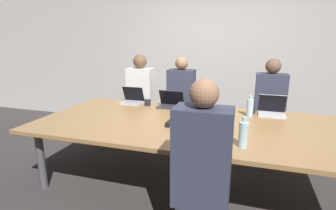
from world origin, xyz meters
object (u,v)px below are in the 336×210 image
object	(u,v)px
laptop_far_midleft	(171,102)
cup_far_right	(252,110)
laptop_far_left	(133,98)
cup_far_left	(148,103)
bottle_far_right	(250,107)
laptop_near_midright	(209,141)
stapler	(169,123)
laptop_far_right	(272,109)
person_near_midright	(201,177)
person_far_left	(141,100)
person_far_right	(269,111)
person_far_midleft	(181,103)
bottle_near_midright	(243,134)

from	to	relation	value
laptop_far_midleft	cup_far_right	world-z (taller)	laptop_far_midleft
laptop_far_midleft	cup_far_right	distance (m)	1.05
laptop_far_left	cup_far_left	bearing A→B (deg)	-17.41
cup_far_right	bottle_far_right	world-z (taller)	bottle_far_right
laptop_near_midright	cup_far_left	world-z (taller)	laptop_near_midright
cup_far_right	stapler	size ratio (longest dim) A/B	0.57
laptop_far_right	person_near_midright	xyz separation A→B (m)	(-0.57, -1.62, -0.13)
laptop_far_right	person_far_left	distance (m)	1.97
laptop_far_midleft	stapler	xyz separation A→B (m)	(0.21, -0.75, -0.04)
person_far_right	person_near_midright	distance (m)	2.08
stapler	person_far_right	bearing A→B (deg)	51.03
person_far_midleft	cup_far_left	xyz separation A→B (m)	(-0.34, -0.53, 0.11)
laptop_far_right	bottle_near_midright	world-z (taller)	bottle_near_midright
person_near_midright	cup_far_left	size ratio (longest dim) A/B	16.16
cup_far_left	laptop_far_left	bearing A→B (deg)	162.59
person_far_midleft	laptop_far_right	world-z (taller)	person_far_midleft
laptop_near_midright	person_near_midright	distance (m)	0.40
person_far_midleft	cup_far_right	xyz separation A→B (m)	(1.04, -0.51, 0.11)
cup_far_right	person_near_midright	bearing A→B (deg)	-102.32
bottle_near_midright	cup_far_left	size ratio (longest dim) A/B	3.17
laptop_near_midright	person_near_midright	bearing A→B (deg)	90.58
cup_far_left	laptop_far_midleft	bearing A→B (deg)	3.66
bottle_near_midright	laptop_far_midleft	bearing A→B (deg)	131.24
cup_far_right	stapler	world-z (taller)	cup_far_right
laptop_far_midleft	cup_far_left	distance (m)	0.33
laptop_near_midright	bottle_far_right	bearing A→B (deg)	-106.23
bottle_near_midright	stapler	bearing A→B (deg)	154.92
person_far_midleft	person_far_left	world-z (taller)	person_far_left
person_near_midright	stapler	bearing A→B (deg)	-59.43
bottle_near_midright	person_far_left	size ratio (longest dim) A/B	0.19
laptop_near_midright	laptop_far_left	distance (m)	1.82
laptop_far_midleft	bottle_far_right	world-z (taller)	bottle_far_right
person_far_right	bottle_near_midright	size ratio (longest dim) A/B	5.08
laptop_far_midleft	bottle_far_right	size ratio (longest dim) A/B	1.33
bottle_far_right	cup_far_left	world-z (taller)	bottle_far_right
cup_far_right	laptop_near_midright	distance (m)	1.26
laptop_near_midright	laptop_far_left	bearing A→B (deg)	-44.65
laptop_far_right	laptop_far_left	world-z (taller)	laptop_far_right
laptop_far_midleft	laptop_far_left	size ratio (longest dim) A/B	1.09
laptop_far_right	bottle_far_right	size ratio (longest dim) A/B	1.26
bottle_far_right	bottle_near_midright	bearing A→B (deg)	-92.77
laptop_far_midleft	bottle_near_midright	world-z (taller)	bottle_near_midright
laptop_far_right	person_far_midleft	bearing A→B (deg)	159.16
cup_far_right	bottle_near_midright	distance (m)	1.11
cup_far_right	laptop_far_midleft	bearing A→B (deg)	179.69
bottle_far_right	person_near_midright	world-z (taller)	person_near_midright
person_far_midleft	person_far_left	bearing A→B (deg)	-177.55
laptop_far_midleft	bottle_far_right	bearing A→B (deg)	-7.55
laptop_far_right	stapler	xyz separation A→B (m)	(-1.07, -0.77, -0.04)
laptop_near_midright	bottle_near_midright	world-z (taller)	bottle_near_midright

